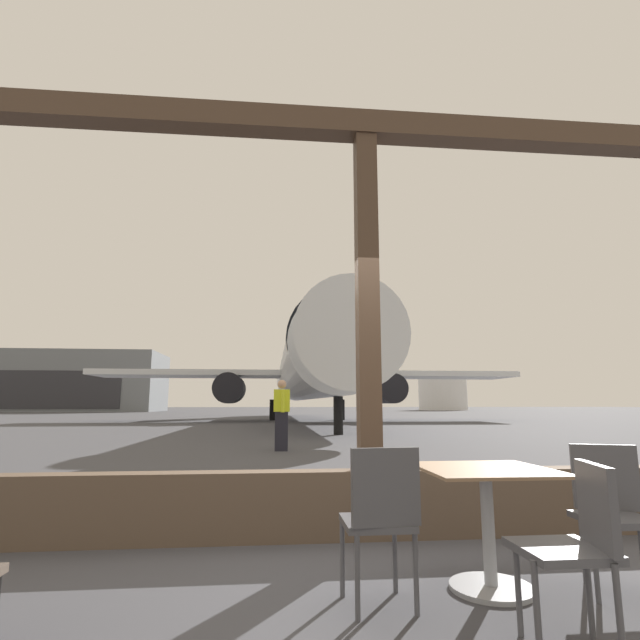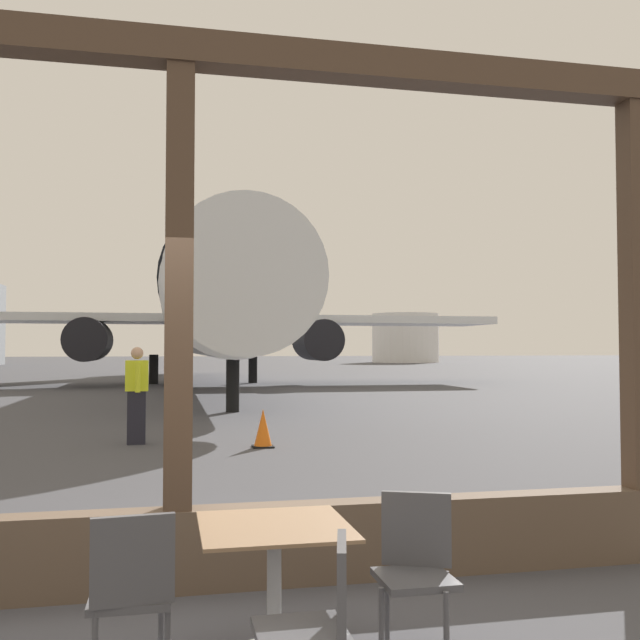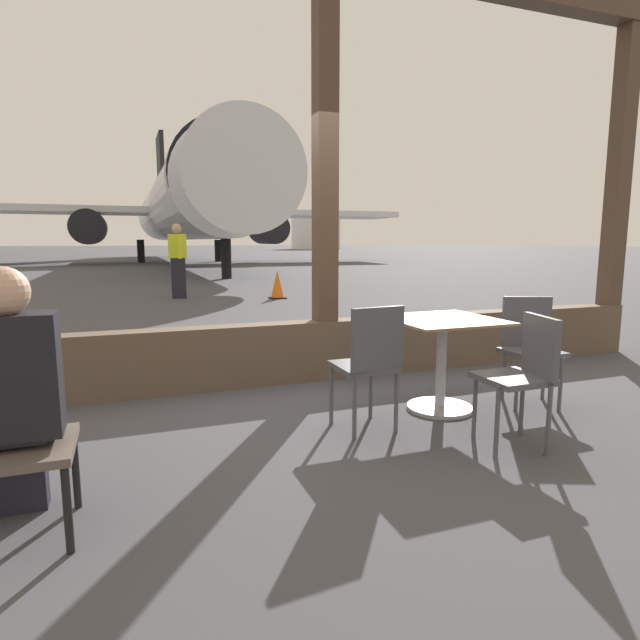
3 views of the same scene
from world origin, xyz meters
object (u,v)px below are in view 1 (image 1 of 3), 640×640
Objects in this scene: dining_table at (488,516)px; fuel_storage_tank at (443,392)px; airplane at (310,369)px; distant_hangar at (72,382)px; cafe_chair_window_right at (381,511)px; traffic_cone at (375,440)px; cafe_chair_window_left at (577,536)px; cafe_chair_aisle_left at (611,503)px; ground_crew_worker at (282,414)px.

dining_table is 0.10× the size of fuel_storage_tank.
airplane is 52.00m from distant_hangar.
fuel_storage_tank reaches higher than cafe_chair_window_right.
cafe_chair_window_right is 77.00m from distant_hangar.
cafe_chair_window_left is at bearing -95.95° from traffic_cone.
cafe_chair_aisle_left is 0.51× the size of ground_crew_worker.
traffic_cone is (1.79, 8.61, -0.22)m from cafe_chair_window_right.
dining_table reaches higher than traffic_cone.
cafe_chair_window_left is 0.98× the size of cafe_chair_aisle_left.
distant_hangar is (-30.13, 71.70, 3.66)m from cafe_chair_window_left.
dining_table is 8.43m from traffic_cone.
fuel_storage_tank is (27.78, 79.76, 2.46)m from cafe_chair_window_left.
distant_hangar is (-29.31, 71.11, 3.65)m from cafe_chair_window_right.
cafe_chair_aisle_left is at bearing -90.64° from airplane.
dining_table is at bearing -92.19° from airplane.
traffic_cone is 0.03× the size of distant_hangar.
cafe_chair_window_left is 0.50× the size of ground_crew_worker.
ground_crew_worker is (-1.21, 10.06, 0.37)m from cafe_chair_window_left.
traffic_cone is (1.03, 8.37, -0.13)m from dining_table.
cafe_chair_window_right is 1.55m from cafe_chair_aisle_left.
cafe_chair_window_right is at bearing 144.87° from cafe_chair_window_left.
dining_table is 0.02× the size of airplane.
ground_crew_worker is 2.41m from traffic_cone.
ground_crew_worker is 0.07× the size of distant_hangar.
distant_hangar is at bearing 112.98° from dining_table.
airplane is (1.04, 30.09, 2.86)m from cafe_chair_window_left.
distant_hangar is at bearing 115.14° from ground_crew_worker.
traffic_cone is (2.17, -0.86, -0.59)m from ground_crew_worker.
traffic_cone is at bearing -90.23° from airplane.
distant_hangar is 58.48m from fuel_storage_tank.
traffic_cone is at bearing -110.81° from fuel_storage_tank.
fuel_storage_tank is at bearing 69.19° from traffic_cone.
airplane is 20.44× the size of ground_crew_worker.
cafe_chair_window_right is at bearing -87.68° from ground_crew_worker.
dining_table is at bearing 173.66° from cafe_chair_aisle_left.
airplane is (1.12, 29.26, 2.94)m from dining_table.
ground_crew_worker reaches higher than cafe_chair_window_left.
dining_table is 0.03× the size of distant_hangar.
dining_table is 83.74m from fuel_storage_tank.
ground_crew_worker reaches higher than cafe_chair_aisle_left.
fuel_storage_tank is (27.06, 79.02, 2.46)m from cafe_chair_aisle_left.
distant_hangar reaches higher than cafe_chair_window_left.
ground_crew_worker reaches higher than cafe_chair_window_right.
ground_crew_worker is 0.21× the size of fuel_storage_tank.
ground_crew_worker reaches higher than traffic_cone.
distant_hangar is (-30.85, 70.96, 3.66)m from cafe_chair_aisle_left.
dining_table is at bearing -82.99° from ground_crew_worker.
cafe_chair_window_right reaches higher than cafe_chair_aisle_left.
cafe_chair_window_left is (0.08, -0.83, 0.08)m from dining_table.
dining_table is 0.94× the size of cafe_chair_window_left.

